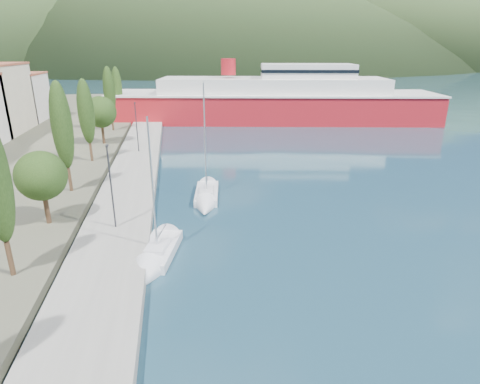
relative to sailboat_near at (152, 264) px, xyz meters
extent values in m
plane|color=#1E3E4F|center=(6.25, 109.51, -0.28)|extent=(1400.00, 1400.00, 0.00)
cube|color=gray|center=(-2.75, 15.51, 0.12)|extent=(5.00, 88.00, 0.80)
cone|color=slate|center=(426.25, 589.51, 69.72)|extent=(640.00, 640.00, 140.00)
cone|color=#334924|center=(266.25, 369.51, 44.72)|extent=(420.00, 420.00, 90.00)
cube|color=white|center=(-25.75, 55.51, 4.42)|extent=(9.00, 10.00, 8.00)
cube|color=#9E5138|center=(-25.75, 55.51, 8.57)|extent=(9.20, 10.20, 0.30)
cylinder|color=#47301E|center=(-7.84, -0.70, 1.48)|extent=(0.30, 0.30, 2.13)
cylinder|color=#47301E|center=(-7.84, 6.73, 1.56)|extent=(0.36, 0.36, 2.27)
sphere|color=#253D15|center=(-7.84, 6.73, 4.15)|extent=(3.64, 3.64, 3.64)
cylinder|color=#47301E|center=(-7.84, 14.10, 1.51)|extent=(0.30, 0.30, 2.18)
ellipsoid|color=#253D15|center=(-7.84, 14.10, 6.47)|extent=(1.80, 1.80, 7.74)
cylinder|color=#47301E|center=(-7.84, 24.66, 1.44)|extent=(0.30, 0.30, 2.05)
ellipsoid|color=#253D15|center=(-7.84, 24.66, 6.10)|extent=(1.80, 1.80, 7.27)
cylinder|color=#47301E|center=(-7.84, 33.77, 1.73)|extent=(0.36, 0.36, 2.63)
sphere|color=#253D15|center=(-7.84, 33.77, 4.73)|extent=(4.21, 4.21, 4.21)
cylinder|color=#47301E|center=(-7.84, 43.45, 1.50)|extent=(0.30, 0.30, 2.17)
ellipsoid|color=#253D15|center=(-7.84, 43.45, 6.43)|extent=(1.80, 1.80, 7.69)
cylinder|color=#47301E|center=(-7.84, 52.80, 1.45)|extent=(0.30, 0.30, 2.07)
ellipsoid|color=#253D15|center=(-7.84, 52.80, 6.15)|extent=(1.80, 1.80, 7.33)
cylinder|color=#2D2D33|center=(-2.75, 4.96, 3.52)|extent=(0.12, 0.12, 6.00)
cube|color=#2D2D33|center=(-2.75, 5.21, 6.52)|extent=(0.15, 0.50, 0.12)
cylinder|color=#2D2D33|center=(-2.75, 28.02, 3.52)|extent=(0.12, 0.12, 6.00)
cube|color=#2D2D33|center=(-2.75, 28.27, 6.52)|extent=(0.15, 0.50, 0.12)
cube|color=silver|center=(0.42, 1.68, -0.05)|extent=(3.29, 5.52, 0.83)
cube|color=silver|center=(0.33, 1.34, 0.50)|extent=(1.73, 2.31, 0.32)
cylinder|color=silver|center=(0.33, 1.34, 4.72)|extent=(0.12, 0.12, 8.72)
cone|color=silver|center=(-0.38, -1.53, -0.05)|extent=(2.63, 2.85, 2.11)
cube|color=silver|center=(4.55, 12.32, -0.06)|extent=(2.75, 5.88, 0.80)
cube|color=silver|center=(4.50, 11.95, 0.47)|extent=(1.50, 2.40, 0.31)
cylinder|color=silver|center=(4.50, 11.95, 5.23)|extent=(0.12, 0.12, 9.77)
cone|color=silver|center=(4.09, 8.73, -0.06)|extent=(2.36, 2.88, 2.04)
cube|color=#AB171F|center=(20.31, 51.57, 1.98)|extent=(60.98, 23.01, 5.77)
cube|color=silver|center=(20.31, 51.57, 4.87)|extent=(61.46, 23.45, 0.31)
cube|color=silver|center=(20.31, 51.57, 6.10)|extent=(42.39, 17.58, 3.09)
cube|color=silver|center=(26.38, 50.45, 8.88)|extent=(17.84, 10.57, 2.47)
cylinder|color=#AB171F|center=(12.21, 53.07, 9.61)|extent=(2.68, 2.68, 2.88)
camera|label=1|loc=(1.92, -22.92, 12.88)|focal=30.00mm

